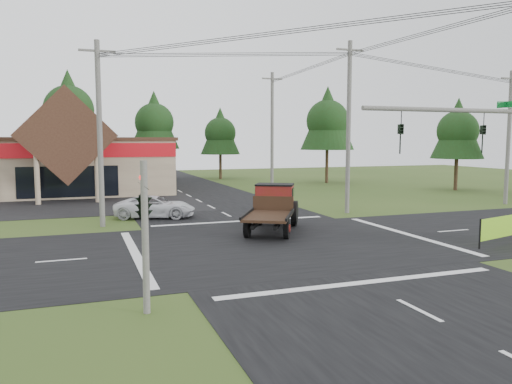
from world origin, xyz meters
name	(u,v)px	position (x,y,z in m)	size (l,w,h in m)	color
ground	(285,244)	(0.00, 0.00, 0.00)	(120.00, 120.00, 0.00)	#344B1B
road_ns	(285,244)	(0.00, 0.00, 0.01)	(12.00, 120.00, 0.02)	black
road_ew	(285,244)	(0.00, 0.00, 0.01)	(120.00, 12.00, 0.02)	black
parking_apron	(11,207)	(-14.00, 19.00, 0.01)	(28.00, 14.00, 0.02)	black
cvs_building	(3,164)	(-15.70, 29.57, 2.78)	(30.40, 18.20, 9.19)	gray
traffic_signal_mast	(510,155)	(5.82, -7.50, 4.43)	(8.12, 0.24, 7.00)	#595651
traffic_signal_corner	(143,191)	(-7.50, -7.32, 3.52)	(0.53, 2.48, 4.40)	#595651
utility_pole_nw	(100,132)	(-8.00, 8.00, 5.39)	(2.00, 0.30, 10.50)	#595651
utility_pole_ne	(349,126)	(8.00, 8.00, 5.89)	(2.00, 0.30, 11.50)	#595651
utility_pole_far	(509,136)	(22.00, 8.00, 5.24)	(2.00, 0.30, 10.20)	#595651
utility_pole_n	(272,132)	(8.00, 22.00, 5.74)	(2.00, 0.30, 11.20)	#595651
tree_row_c	(69,108)	(-10.00, 41.00, 8.72)	(7.28, 7.28, 13.13)	#332316
tree_row_d	(154,121)	(0.00, 42.00, 7.38)	(6.16, 6.16, 11.11)	#332316
tree_row_e	(220,132)	(8.00, 40.00, 6.03)	(5.04, 5.04, 9.09)	#332316
tree_side_ne	(327,119)	(18.00, 30.00, 7.38)	(6.16, 6.16, 11.11)	#332316
tree_side_e_near	(458,129)	(26.00, 18.00, 6.03)	(5.04, 5.04, 9.09)	#332316
antique_flatbed_truck	(272,209)	(0.54, 3.10, 1.28)	(2.34, 6.13, 2.57)	#5D1B0D
roadside_banner	(504,230)	(9.83, -3.55, 0.71)	(4.14, 0.12, 1.41)	#77BC19
white_pickup	(155,207)	(-4.66, 10.30, 0.70)	(2.34, 5.07, 1.41)	silver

